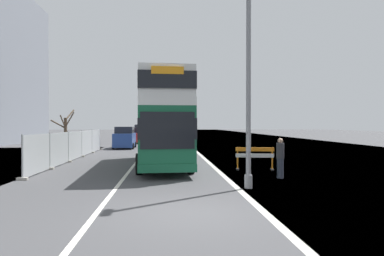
{
  "coord_description": "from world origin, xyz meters",
  "views": [
    {
      "loc": [
        -0.6,
        -9.17,
        2.38
      ],
      "look_at": [
        0.61,
        6.73,
        2.2
      ],
      "focal_mm": 32.0,
      "sensor_mm": 36.0,
      "label": 1
    }
  ],
  "objects_px": {
    "car_receding_mid": "(134,136)",
    "lamppost_foreground": "(249,71)",
    "roadworks_barrier": "(255,155)",
    "car_oncoming_near": "(125,138)",
    "double_decker_bus": "(162,120)",
    "car_receding_far": "(141,133)",
    "pedestrian_at_kerb": "(280,158)"
  },
  "relations": [
    {
      "from": "car_receding_mid",
      "to": "car_receding_far",
      "type": "relative_size",
      "value": 1.0
    },
    {
      "from": "double_decker_bus",
      "to": "lamppost_foreground",
      "type": "bearing_deg",
      "value": -65.34
    },
    {
      "from": "car_oncoming_near",
      "to": "car_receding_mid",
      "type": "bearing_deg",
      "value": 89.33
    },
    {
      "from": "lamppost_foreground",
      "to": "roadworks_barrier",
      "type": "height_order",
      "value": "lamppost_foreground"
    },
    {
      "from": "double_decker_bus",
      "to": "car_receding_mid",
      "type": "height_order",
      "value": "double_decker_bus"
    },
    {
      "from": "lamppost_foreground",
      "to": "pedestrian_at_kerb",
      "type": "xyz_separation_m",
      "value": [
        1.97,
        2.23,
        -3.44
      ]
    },
    {
      "from": "roadworks_barrier",
      "to": "pedestrian_at_kerb",
      "type": "xyz_separation_m",
      "value": [
        0.44,
        -2.66,
        0.12
      ]
    },
    {
      "from": "car_receding_mid",
      "to": "pedestrian_at_kerb",
      "type": "xyz_separation_m",
      "value": [
        8.97,
        -28.17,
        -0.05
      ]
    },
    {
      "from": "roadworks_barrier",
      "to": "car_oncoming_near",
      "type": "distance_m",
      "value": 18.75
    },
    {
      "from": "car_receding_mid",
      "to": "pedestrian_at_kerb",
      "type": "relative_size",
      "value": 2.42
    },
    {
      "from": "car_receding_far",
      "to": "lamppost_foreground",
      "type": "bearing_deg",
      "value": -80.34
    },
    {
      "from": "pedestrian_at_kerb",
      "to": "car_receding_far",
      "type": "bearing_deg",
      "value": 103.05
    },
    {
      "from": "lamppost_foreground",
      "to": "car_receding_far",
      "type": "relative_size",
      "value": 2.14
    },
    {
      "from": "double_decker_bus",
      "to": "car_receding_mid",
      "type": "bearing_deg",
      "value": 99.1
    },
    {
      "from": "double_decker_bus",
      "to": "lamppost_foreground",
      "type": "relative_size",
      "value": 1.18
    },
    {
      "from": "car_oncoming_near",
      "to": "car_receding_far",
      "type": "height_order",
      "value": "car_receding_far"
    },
    {
      "from": "car_receding_mid",
      "to": "pedestrian_at_kerb",
      "type": "height_order",
      "value": "car_receding_mid"
    },
    {
      "from": "double_decker_bus",
      "to": "pedestrian_at_kerb",
      "type": "distance_m",
      "value": 7.37
    },
    {
      "from": "car_receding_mid",
      "to": "double_decker_bus",
      "type": "bearing_deg",
      "value": -80.9
    },
    {
      "from": "lamppost_foreground",
      "to": "car_receding_mid",
      "type": "xyz_separation_m",
      "value": [
        -6.99,
        30.39,
        -3.39
      ]
    },
    {
      "from": "lamppost_foreground",
      "to": "car_oncoming_near",
      "type": "relative_size",
      "value": 2.2
    },
    {
      "from": "car_oncoming_near",
      "to": "pedestrian_at_kerb",
      "type": "bearing_deg",
      "value": -64.83
    },
    {
      "from": "double_decker_bus",
      "to": "car_receding_mid",
      "type": "xyz_separation_m",
      "value": [
        -3.73,
        23.28,
        -1.68
      ]
    },
    {
      "from": "car_receding_far",
      "to": "pedestrian_at_kerb",
      "type": "bearing_deg",
      "value": -76.95
    },
    {
      "from": "lamppost_foreground",
      "to": "car_receding_far",
      "type": "bearing_deg",
      "value": 99.66
    },
    {
      "from": "lamppost_foreground",
      "to": "pedestrian_at_kerb",
      "type": "bearing_deg",
      "value": 48.49
    },
    {
      "from": "pedestrian_at_kerb",
      "to": "lamppost_foreground",
      "type": "bearing_deg",
      "value": -131.51
    },
    {
      "from": "roadworks_barrier",
      "to": "pedestrian_at_kerb",
      "type": "height_order",
      "value": "pedestrian_at_kerb"
    },
    {
      "from": "lamppost_foreground",
      "to": "roadworks_barrier",
      "type": "xyz_separation_m",
      "value": [
        1.53,
        4.88,
        -3.56
      ]
    },
    {
      "from": "car_oncoming_near",
      "to": "pedestrian_at_kerb",
      "type": "height_order",
      "value": "car_oncoming_near"
    },
    {
      "from": "car_receding_far",
      "to": "car_receding_mid",
      "type": "bearing_deg",
      "value": -90.68
    },
    {
      "from": "car_receding_mid",
      "to": "lamppost_foreground",
      "type": "bearing_deg",
      "value": -77.04
    }
  ]
}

